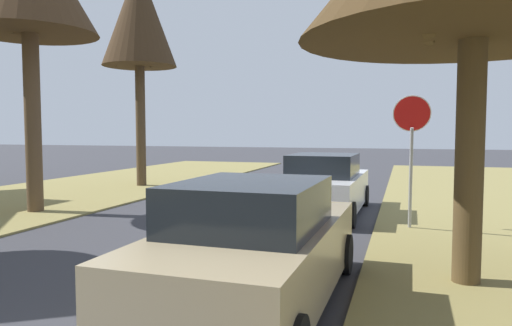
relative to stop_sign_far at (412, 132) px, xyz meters
The scene contains 4 objects.
stop_sign_far is the anchor object (origin of this frame).
street_tree_left_far 12.08m from the stop_sign_far, 151.56° to the left, with size 2.82×2.82×8.48m.
parked_sedan_tan 5.82m from the stop_sign_far, 109.38° to the right, with size 2.00×4.43×1.57m.
parked_sedan_white 2.90m from the stop_sign_far, 146.36° to the left, with size 2.00×4.43×1.57m.
Camera 1 is at (4.19, -0.35, 2.17)m, focal length 33.17 mm.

